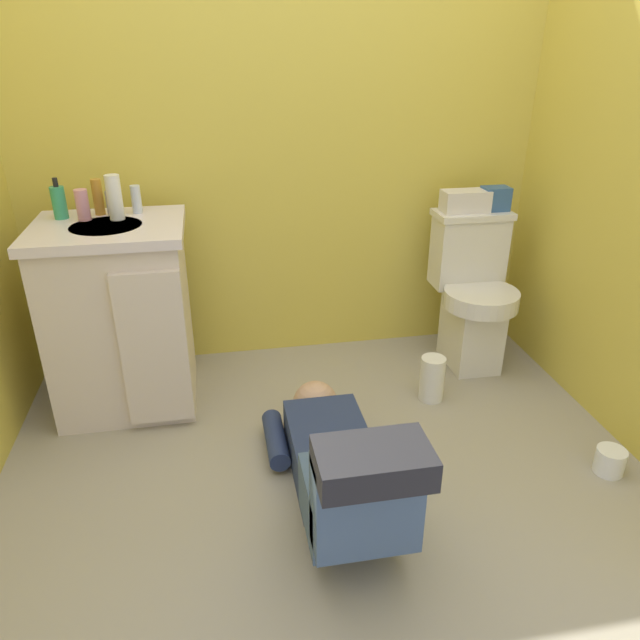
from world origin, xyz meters
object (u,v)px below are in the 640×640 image
at_px(faucet, 109,203).
at_px(soap_dispenser, 59,202).
at_px(person_plumber, 340,465).
at_px(toilet_paper_roll, 610,461).
at_px(bottle_pink, 83,205).
at_px(tissue_box, 465,201).
at_px(toiletry_bag, 495,199).
at_px(bottle_white, 115,197).
at_px(vanity_cabinet, 122,316).
at_px(bottle_clear, 136,199).
at_px(toilet, 472,293).
at_px(paper_towel_roll, 432,379).
at_px(bottle_amber, 98,197).

distance_m(faucet, soap_dispenser, 0.19).
height_order(person_plumber, toilet_paper_roll, person_plumber).
bearing_deg(bottle_pink, tissue_box, 2.92).
bearing_deg(toiletry_bag, toilet_paper_roll, -85.49).
xyz_separation_m(bottle_pink, bottle_white, (0.13, -0.01, 0.03)).
bearing_deg(bottle_pink, person_plumber, -46.57).
bearing_deg(soap_dispenser, vanity_cabinet, -33.10).
bearing_deg(bottle_clear, toilet, -2.98).
bearing_deg(toilet_paper_roll, soap_dispenser, 154.15).
bearing_deg(vanity_cabinet, bottle_white, 65.67).
relative_size(tissue_box, bottle_clear, 1.89).
bearing_deg(toilet, bottle_pink, 179.84).
bearing_deg(bottle_clear, soap_dispenser, -173.92).
relative_size(faucet, bottle_white, 0.56).
xyz_separation_m(vanity_cabinet, person_plumber, (0.78, -0.84, -0.24)).
height_order(toiletry_bag, paper_towel_roll, toiletry_bag).
bearing_deg(bottle_white, paper_towel_roll, -13.60).
bearing_deg(person_plumber, toiletry_bag, 46.37).
xyz_separation_m(faucet, person_plumber, (0.78, -0.98, -0.69)).
height_order(bottle_pink, bottle_amber, bottle_amber).
bearing_deg(bottle_white, toiletry_bag, 3.24).
xyz_separation_m(toiletry_bag, toilet_paper_roll, (0.08, -1.02, -0.76)).
bearing_deg(bottle_clear, faucet, -173.79).
height_order(soap_dispenser, paper_towel_roll, soap_dispenser).
bearing_deg(paper_towel_roll, bottle_clear, 161.95).
xyz_separation_m(faucet, paper_towel_roll, (1.33, -0.39, -0.77)).
bearing_deg(tissue_box, bottle_amber, -179.66).
relative_size(bottle_clear, toilet_paper_roll, 1.06).
bearing_deg(toilet_paper_roll, vanity_cabinet, 154.98).
xyz_separation_m(tissue_box, paper_towel_roll, (-0.25, -0.41, -0.70)).
bearing_deg(toiletry_bag, bottle_amber, -179.69).
bearing_deg(toilet, person_plumber, -133.01).
bearing_deg(tissue_box, faucet, -179.17).
bearing_deg(person_plumber, vanity_cabinet, 132.80).
distance_m(toilet, toiletry_bag, 0.46).
xyz_separation_m(bottle_amber, paper_towel_roll, (1.38, -0.40, -0.79)).
height_order(person_plumber, tissue_box, tissue_box).
relative_size(person_plumber, bottle_white, 5.93).
bearing_deg(paper_towel_roll, toilet_paper_roll, -51.32).
bearing_deg(tissue_box, soap_dispenser, -178.61).
bearing_deg(bottle_white, bottle_clear, 49.44).
relative_size(soap_dispenser, bottle_pink, 1.33).
bearing_deg(tissue_box, person_plumber, -128.80).
relative_size(vanity_cabinet, bottle_pink, 6.57).
xyz_separation_m(person_plumber, toilet_paper_roll, (1.04, -0.01, -0.13)).
bearing_deg(tissue_box, bottle_pink, -177.08).
xyz_separation_m(person_plumber, bottle_pink, (-0.87, 0.92, 0.71)).
relative_size(faucet, bottle_clear, 0.86).
distance_m(toilet, paper_towel_roll, 0.51).
height_order(bottle_pink, bottle_white, bottle_white).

